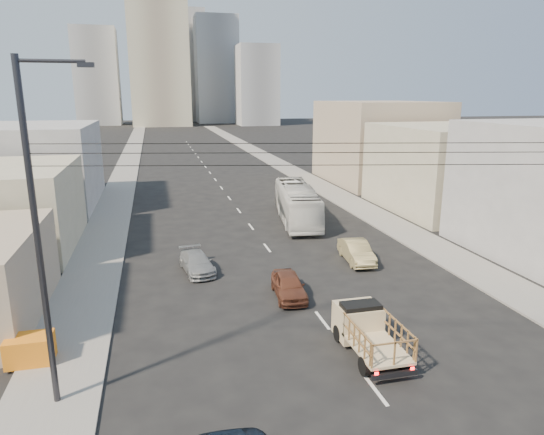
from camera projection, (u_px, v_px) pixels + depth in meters
name	position (u px, v px, depth m)	size (l,w,h in m)	color
ground	(402.00, 424.00, 16.35)	(420.00, 420.00, 0.00)	black
sidewalk_left	(129.00, 162.00, 79.56)	(3.50, 180.00, 0.12)	gray
sidewalk_right	(268.00, 158.00, 84.95)	(3.50, 180.00, 0.12)	gray
lane_dashes	(212.00, 176.00, 66.26)	(0.15, 104.00, 0.01)	silver
flatbed_pickup	(368.00, 329.00, 20.66)	(1.95, 4.41, 1.90)	tan
city_bus	(297.00, 203.00, 42.22)	(2.71, 11.57, 3.22)	silver
sedan_brown	(289.00, 285.00, 26.51)	(1.58, 3.92, 1.34)	brown
sedan_tan	(356.00, 251.00, 32.13)	(1.49, 4.27, 1.41)	#918355
sedan_grey	(197.00, 263.00, 30.31)	(1.69, 4.15, 1.20)	gray
streetlamp_left	(40.00, 231.00, 15.92)	(2.36, 0.25, 12.00)	#2D2D33
overhead_wires	(397.00, 153.00, 15.55)	(23.01, 5.02, 0.72)	black
crate_stack	(30.00, 349.00, 19.80)	(1.80, 1.20, 1.14)	orange
bldg_right_mid	(447.00, 168.00, 46.20)	(11.00, 14.00, 8.00)	#A6A086
bldg_right_far	(378.00, 142.00, 61.14)	(12.00, 16.00, 10.00)	tan
bldg_left_far	(30.00, 166.00, 47.62)	(12.00, 16.00, 8.00)	gray
high_rise_tower	(158.00, 38.00, 168.14)	(20.00, 20.00, 60.00)	gray
midrise_ne	(216.00, 71.00, 189.77)	(16.00, 16.00, 40.00)	gray
midrise_nw	(97.00, 77.00, 175.72)	(15.00, 15.00, 34.00)	gray
midrise_back	(183.00, 67.00, 200.66)	(18.00, 18.00, 44.00)	gray
midrise_east	(257.00, 86.00, 175.17)	(14.00, 14.00, 28.00)	gray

